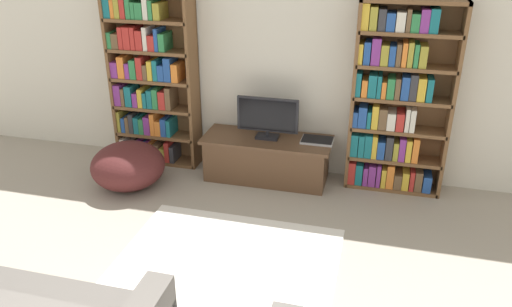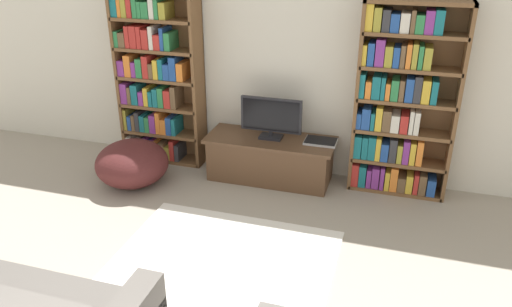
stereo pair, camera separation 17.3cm
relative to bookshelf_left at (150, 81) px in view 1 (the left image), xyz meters
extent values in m
cube|color=silver|center=(1.54, 0.18, 0.33)|extent=(8.80, 0.06, 2.60)
cube|color=brown|center=(-0.42, -0.02, 0.01)|extent=(0.04, 0.30, 1.96)
cube|color=brown|center=(0.53, -0.02, 0.01)|extent=(0.04, 0.30, 1.96)
cube|color=brown|center=(0.05, 0.12, 0.01)|extent=(0.98, 0.04, 1.96)
cube|color=brown|center=(0.05, -0.02, -0.95)|extent=(0.94, 0.30, 0.04)
cube|color=silver|center=(-0.37, -0.03, -0.82)|extent=(0.05, 0.24, 0.23)
cube|color=silver|center=(-0.31, -0.03, -0.85)|extent=(0.05, 0.24, 0.18)
cube|color=#333338|center=(-0.24, -0.03, -0.84)|extent=(0.07, 0.24, 0.19)
cube|color=#7F338C|center=(-0.17, -0.03, -0.82)|extent=(0.05, 0.24, 0.23)
cube|color=#234C99|center=(-0.12, -0.03, -0.83)|extent=(0.04, 0.24, 0.20)
cube|color=#7F338C|center=(-0.08, -0.03, -0.83)|extent=(0.04, 0.24, 0.22)
cube|color=orange|center=(-0.02, -0.03, -0.83)|extent=(0.05, 0.24, 0.21)
cube|color=brown|center=(0.05, -0.03, -0.84)|extent=(0.08, 0.24, 0.20)
cube|color=#9E9333|center=(0.13, -0.03, -0.85)|extent=(0.06, 0.24, 0.16)
cube|color=#B72D28|center=(0.19, -0.03, -0.81)|extent=(0.06, 0.24, 0.24)
cube|color=#333338|center=(0.26, -0.03, -0.84)|extent=(0.05, 0.24, 0.20)
cube|color=brown|center=(0.05, -0.02, -0.63)|extent=(0.94, 0.30, 0.04)
cube|color=#9E9333|center=(-0.38, -0.03, -0.49)|extent=(0.04, 0.24, 0.25)
cube|color=#234C99|center=(-0.33, -0.03, -0.52)|extent=(0.05, 0.24, 0.17)
cube|color=brown|center=(-0.28, -0.03, -0.52)|extent=(0.04, 0.24, 0.19)
cube|color=#333338|center=(-0.23, -0.03, -0.50)|extent=(0.05, 0.24, 0.23)
cube|color=#196B75|center=(-0.16, -0.03, -0.51)|extent=(0.06, 0.24, 0.20)
cube|color=#2D7F47|center=(-0.10, -0.03, -0.52)|extent=(0.06, 0.24, 0.18)
cube|color=#7F338C|center=(-0.03, -0.03, -0.50)|extent=(0.08, 0.24, 0.21)
cube|color=orange|center=(0.04, -0.03, -0.48)|extent=(0.05, 0.24, 0.26)
cube|color=orange|center=(0.11, -0.03, -0.52)|extent=(0.07, 0.24, 0.18)
cube|color=#234C99|center=(0.18, -0.03, -0.51)|extent=(0.06, 0.24, 0.21)
cube|color=#196B75|center=(0.24, -0.03, -0.51)|extent=(0.05, 0.24, 0.20)
cube|color=brown|center=(0.05, -0.02, -0.30)|extent=(0.94, 0.30, 0.04)
cube|color=#7F338C|center=(-0.36, -0.03, -0.16)|extent=(0.08, 0.24, 0.24)
cube|color=brown|center=(-0.29, -0.03, -0.18)|extent=(0.04, 0.24, 0.20)
cube|color=#196B75|center=(-0.22, -0.03, -0.17)|extent=(0.08, 0.24, 0.23)
cube|color=#7F338C|center=(-0.14, -0.03, -0.20)|extent=(0.06, 0.24, 0.16)
cube|color=gold|center=(-0.08, -0.03, -0.18)|extent=(0.05, 0.24, 0.21)
cube|color=#196B75|center=(-0.03, -0.03, -0.20)|extent=(0.05, 0.24, 0.17)
cube|color=#196B75|center=(0.04, -0.03, -0.18)|extent=(0.06, 0.24, 0.21)
cube|color=#2D7F47|center=(0.10, -0.03, -0.17)|extent=(0.06, 0.24, 0.23)
cube|color=#B72D28|center=(0.18, -0.03, -0.18)|extent=(0.08, 0.24, 0.20)
cube|color=brown|center=(0.26, -0.03, -0.16)|extent=(0.06, 0.24, 0.25)
cube|color=brown|center=(0.05, -0.02, 0.03)|extent=(0.94, 0.30, 0.04)
cube|color=#7F338C|center=(-0.36, -0.03, 0.13)|extent=(0.08, 0.24, 0.18)
cube|color=orange|center=(-0.27, -0.03, 0.16)|extent=(0.08, 0.24, 0.24)
cube|color=#7F338C|center=(-0.20, -0.03, 0.13)|extent=(0.05, 0.24, 0.17)
cube|color=#2D7F47|center=(-0.13, -0.03, 0.15)|extent=(0.07, 0.24, 0.21)
cube|color=#B72D28|center=(-0.05, -0.03, 0.17)|extent=(0.07, 0.24, 0.25)
cube|color=brown|center=(0.01, -0.03, 0.13)|extent=(0.05, 0.24, 0.17)
cube|color=gold|center=(0.07, -0.03, 0.15)|extent=(0.06, 0.24, 0.21)
cube|color=#196B75|center=(0.13, -0.03, 0.16)|extent=(0.05, 0.24, 0.23)
cube|color=#234C99|center=(0.20, -0.03, 0.13)|extent=(0.07, 0.24, 0.18)
cube|color=#234C99|center=(0.28, -0.03, 0.17)|extent=(0.08, 0.24, 0.26)
cube|color=orange|center=(0.36, -0.03, 0.14)|extent=(0.07, 0.24, 0.20)
cube|color=brown|center=(0.05, -0.02, 0.35)|extent=(0.94, 0.30, 0.04)
cube|color=#2D7F47|center=(-0.38, -0.03, 0.46)|extent=(0.05, 0.24, 0.17)
cube|color=brown|center=(-0.31, -0.03, 0.45)|extent=(0.08, 0.24, 0.16)
cube|color=#B72D28|center=(-0.24, -0.03, 0.49)|extent=(0.05, 0.24, 0.24)
cube|color=#B72D28|center=(-0.17, -0.03, 0.49)|extent=(0.08, 0.24, 0.24)
cube|color=#B72D28|center=(-0.10, -0.03, 0.49)|extent=(0.05, 0.24, 0.24)
cube|color=#B72D28|center=(-0.02, -0.03, 0.47)|extent=(0.08, 0.24, 0.21)
cube|color=silver|center=(0.05, -0.03, 0.49)|extent=(0.05, 0.24, 0.25)
cube|color=#B72D28|center=(0.11, -0.03, 0.45)|extent=(0.08, 0.24, 0.16)
cube|color=#234C99|center=(0.18, -0.03, 0.49)|extent=(0.04, 0.24, 0.24)
cube|color=#2D7F47|center=(0.24, -0.03, 0.46)|extent=(0.07, 0.24, 0.19)
cube|color=brown|center=(0.05, -0.02, 0.68)|extent=(0.94, 0.30, 0.04)
cube|color=#196B75|center=(-0.36, -0.03, 0.80)|extent=(0.08, 0.24, 0.21)
cube|color=orange|center=(-0.30, -0.03, 0.79)|extent=(0.04, 0.24, 0.19)
cube|color=#9E9333|center=(-0.24, -0.03, 0.81)|extent=(0.06, 0.24, 0.23)
cube|color=#B72D28|center=(-0.18, -0.03, 0.80)|extent=(0.06, 0.24, 0.21)
cube|color=#2D7F47|center=(-0.11, -0.03, 0.82)|extent=(0.05, 0.24, 0.24)
cube|color=#2D7F47|center=(-0.06, -0.03, 0.78)|extent=(0.04, 0.24, 0.17)
cube|color=#2D7F47|center=(0.01, -0.03, 0.78)|extent=(0.08, 0.24, 0.17)
cube|color=silver|center=(0.08, -0.03, 0.81)|extent=(0.06, 0.24, 0.23)
cube|color=#2D7F47|center=(0.14, -0.03, 0.79)|extent=(0.04, 0.24, 0.20)
cube|color=#9E9333|center=(0.21, -0.03, 0.78)|extent=(0.07, 0.24, 0.17)
cube|color=brown|center=(2.27, -0.02, 0.01)|extent=(0.04, 0.30, 1.96)
cube|color=brown|center=(3.21, -0.02, 0.01)|extent=(0.04, 0.30, 1.96)
cube|color=brown|center=(2.74, 0.12, 0.01)|extent=(0.98, 0.04, 1.96)
cube|color=brown|center=(2.74, -0.02, 0.97)|extent=(0.98, 0.30, 0.04)
cube|color=brown|center=(2.74, -0.02, -0.95)|extent=(0.94, 0.30, 0.04)
cube|color=#B72D28|center=(2.32, -0.03, -0.81)|extent=(0.07, 0.24, 0.25)
cube|color=#196B75|center=(2.40, -0.03, -0.82)|extent=(0.07, 0.24, 0.23)
cube|color=#7F338C|center=(2.47, -0.03, -0.83)|extent=(0.05, 0.24, 0.21)
cube|color=#7F338C|center=(2.53, -0.03, -0.82)|extent=(0.07, 0.24, 0.23)
cube|color=#7F338C|center=(2.60, -0.03, -0.81)|extent=(0.04, 0.24, 0.24)
cube|color=gold|center=(2.65, -0.03, -0.83)|extent=(0.05, 0.24, 0.21)
cube|color=orange|center=(2.72, -0.03, -0.81)|extent=(0.07, 0.24, 0.26)
cube|color=brown|center=(2.80, -0.03, -0.86)|extent=(0.08, 0.24, 0.16)
cube|color=gold|center=(2.88, -0.03, -0.84)|extent=(0.07, 0.24, 0.20)
cube|color=#B72D28|center=(2.94, -0.03, -0.83)|extent=(0.05, 0.24, 0.22)
cube|color=brown|center=(3.01, -0.03, -0.83)|extent=(0.07, 0.24, 0.22)
cube|color=#234C99|center=(3.09, -0.03, -0.85)|extent=(0.08, 0.24, 0.18)
cube|color=brown|center=(2.74, -0.02, -0.63)|extent=(0.94, 0.30, 0.04)
cube|color=#196B75|center=(2.32, -0.03, -0.49)|extent=(0.07, 0.24, 0.24)
cube|color=#196B75|center=(2.39, -0.03, -0.49)|extent=(0.06, 0.24, 0.24)
cube|color=#196B75|center=(2.46, -0.03, -0.49)|extent=(0.07, 0.24, 0.25)
cube|color=gold|center=(2.53, -0.03, -0.49)|extent=(0.05, 0.24, 0.24)
cube|color=#234C99|center=(2.60, -0.03, -0.51)|extent=(0.08, 0.24, 0.19)
cube|color=#333338|center=(2.68, -0.03, -0.49)|extent=(0.07, 0.24, 0.25)
cube|color=#9E9333|center=(2.74, -0.03, -0.51)|extent=(0.05, 0.24, 0.19)
cube|color=#7F338C|center=(2.80, -0.03, -0.49)|extent=(0.06, 0.24, 0.24)
cube|color=gold|center=(2.87, -0.03, -0.49)|extent=(0.05, 0.24, 0.23)
cube|color=orange|center=(2.93, -0.03, -0.48)|extent=(0.06, 0.24, 0.26)
cube|color=brown|center=(2.74, -0.02, -0.30)|extent=(0.94, 0.30, 0.04)
cube|color=#234C99|center=(2.31, -0.03, -0.20)|extent=(0.05, 0.24, 0.16)
cube|color=#234C99|center=(2.38, -0.03, -0.17)|extent=(0.08, 0.24, 0.22)
cube|color=#196B75|center=(2.44, -0.03, -0.19)|extent=(0.04, 0.24, 0.18)
cube|color=gold|center=(2.50, -0.03, -0.16)|extent=(0.06, 0.24, 0.24)
cube|color=brown|center=(2.58, -0.03, -0.17)|extent=(0.08, 0.24, 0.22)
cube|color=silver|center=(2.66, -0.03, -0.19)|extent=(0.08, 0.24, 0.18)
cube|color=#B72D28|center=(2.75, -0.03, -0.19)|extent=(0.08, 0.24, 0.18)
cube|color=silver|center=(2.82, -0.03, -0.16)|extent=(0.04, 0.24, 0.24)
cube|color=silver|center=(2.87, -0.03, -0.17)|extent=(0.05, 0.24, 0.23)
cube|color=brown|center=(2.74, -0.02, 0.03)|extent=(0.94, 0.30, 0.04)
cube|color=#196B75|center=(2.31, -0.03, 0.16)|extent=(0.05, 0.24, 0.24)
cube|color=orange|center=(2.37, -0.03, 0.13)|extent=(0.06, 0.24, 0.17)
cube|color=#196B75|center=(2.44, -0.03, 0.16)|extent=(0.08, 0.24, 0.23)
cube|color=#196B75|center=(2.51, -0.03, 0.15)|extent=(0.04, 0.24, 0.22)
cube|color=orange|center=(2.56, -0.03, 0.13)|extent=(0.04, 0.24, 0.17)
cube|color=#2D7F47|center=(2.62, -0.03, 0.15)|extent=(0.07, 0.24, 0.21)
cube|color=brown|center=(2.69, -0.03, 0.15)|extent=(0.05, 0.24, 0.21)
cube|color=#234C99|center=(2.76, -0.03, 0.16)|extent=(0.07, 0.24, 0.23)
cube|color=#333338|center=(2.83, -0.03, 0.17)|extent=(0.07, 0.24, 0.26)
cube|color=gold|center=(2.91, -0.03, 0.16)|extent=(0.08, 0.24, 0.23)
cube|color=#196B75|center=(2.98, -0.03, 0.16)|extent=(0.06, 0.24, 0.22)
cube|color=brown|center=(2.74, -0.02, 0.35)|extent=(0.94, 0.30, 0.04)
cube|color=gold|center=(2.31, -0.03, 0.47)|extent=(0.04, 0.24, 0.20)
cube|color=#234C99|center=(2.36, -0.03, 0.48)|extent=(0.06, 0.24, 0.22)
cube|color=#7F338C|center=(2.45, -0.03, 0.50)|extent=(0.08, 0.24, 0.26)
cube|color=#9E9333|center=(2.53, -0.03, 0.47)|extent=(0.07, 0.24, 0.20)
cube|color=#234C99|center=(2.60, -0.03, 0.47)|extent=(0.06, 0.24, 0.19)
cube|color=brown|center=(2.66, -0.03, 0.48)|extent=(0.04, 0.24, 0.22)
cube|color=orange|center=(2.71, -0.03, 0.48)|extent=(0.05, 0.24, 0.23)
cube|color=#9E9333|center=(2.76, -0.03, 0.49)|extent=(0.05, 0.24, 0.23)
cube|color=#2D7F47|center=(2.82, -0.03, 0.48)|extent=(0.04, 0.24, 0.22)
cube|color=#9E9333|center=(2.88, -0.03, 0.47)|extent=(0.07, 0.24, 0.21)
cube|color=brown|center=(2.74, -0.02, 0.68)|extent=(0.94, 0.30, 0.04)
cube|color=gold|center=(2.32, -0.03, 0.82)|extent=(0.07, 0.24, 0.25)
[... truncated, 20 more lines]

